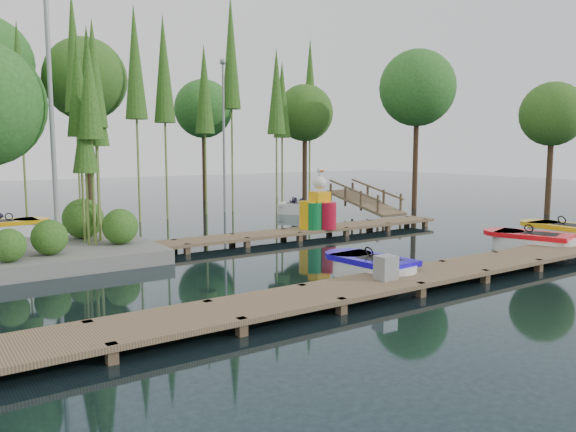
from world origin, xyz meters
TOP-DOWN VIEW (x-y plane):
  - ground_plane at (0.00, 0.00)m, footprint 90.00×90.00m
  - near_dock at (0.00, -4.50)m, footprint 18.00×1.50m
  - far_dock at (1.00, 2.50)m, footprint 15.00×1.20m
  - island at (-6.30, 3.29)m, footprint 6.20×4.20m
  - tree_screen at (-2.04, 10.60)m, footprint 34.42×18.53m
  - lamp_island at (-5.50, 2.50)m, footprint 0.30×0.30m
  - lamp_rear at (4.00, 11.00)m, footprint 0.30×0.30m
  - ramp at (9.00, 6.50)m, footprint 1.50×3.94m
  - boat_blue at (0.24, -3.37)m, footprint 1.34×2.61m
  - boat_red at (6.68, -3.42)m, footprint 1.94×2.90m
  - boat_yellow_near at (9.10, -3.06)m, footprint 1.29×2.82m
  - boat_yellow_far at (-5.88, 8.68)m, footprint 2.71×1.31m
  - boat_white_far at (6.58, 8.34)m, footprint 2.48×2.43m
  - utility_cabinet at (-0.40, -4.50)m, footprint 0.42×0.36m
  - yellow_barrel at (2.73, 2.50)m, footprint 0.64×0.64m
  - drum_cluster at (3.17, 2.34)m, footprint 1.23×1.13m
  - seagull_post at (3.51, 2.50)m, footprint 0.47×0.25m

SIDE VIEW (x-z plane):
  - ground_plane at x=0.00m, z-range 0.00..0.00m
  - far_dock at x=1.00m, z-range -0.02..0.48m
  - near_dock at x=0.00m, z-range -0.02..0.48m
  - boat_blue at x=0.24m, z-range -0.18..0.67m
  - boat_white_far at x=6.58m, z-range -0.31..0.82m
  - boat_red at x=6.68m, z-range -0.19..0.71m
  - boat_yellow_near at x=9.10m, z-range -0.20..0.75m
  - boat_yellow_far at x=-5.88m, z-range -0.38..0.95m
  - utility_cabinet at x=-0.40m, z-range 0.30..0.81m
  - ramp at x=9.00m, z-range -0.16..1.33m
  - yellow_barrel at x=2.73m, z-range 0.30..1.26m
  - seagull_post at x=3.51m, z-range 0.43..1.17m
  - drum_cluster at x=3.17m, z-range -0.14..1.98m
  - island at x=-6.30m, z-range -0.19..6.56m
  - lamp_island at x=-5.50m, z-range 0.64..7.89m
  - lamp_rear at x=4.00m, z-range 0.64..7.89m
  - tree_screen at x=-2.04m, z-range 0.96..11.27m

